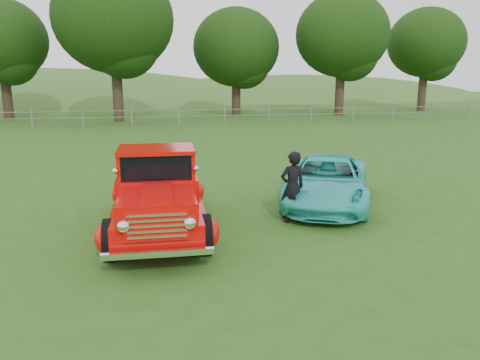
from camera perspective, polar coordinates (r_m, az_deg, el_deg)
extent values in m
plane|color=#255015|center=(9.43, -0.06, -7.24)|extent=(140.00, 140.00, 0.00)
ellipsoid|color=#325D22|center=(69.19, -24.10, 4.91)|extent=(84.00, 60.00, 18.00)
ellipsoid|color=#325D22|center=(74.27, 6.64, 7.26)|extent=(72.00, 52.00, 14.00)
cube|color=#665E56|center=(30.87, -7.45, 7.72)|extent=(48.00, 0.04, 0.04)
cube|color=#665E56|center=(30.84, -7.47, 8.46)|extent=(48.00, 0.04, 0.04)
cylinder|color=black|center=(38.18, -26.59, 9.61)|extent=(0.70, 0.70, 3.96)
ellipsoid|color=black|center=(38.24, -27.14, 14.98)|extent=(6.40, 6.40, 5.76)
cylinder|color=black|center=(33.81, -14.73, 11.03)|extent=(0.70, 0.70, 4.84)
ellipsoid|color=black|center=(33.99, -15.18, 18.45)|extent=(8.00, 8.00, 7.20)
cylinder|color=black|center=(38.31, -0.47, 10.78)|extent=(0.70, 0.70, 3.74)
ellipsoid|color=black|center=(38.34, -0.48, 15.86)|extent=(6.80, 6.80, 6.12)
cylinder|color=black|center=(38.59, 12.07, 11.01)|extent=(0.70, 0.70, 4.40)
ellipsoid|color=black|center=(38.69, 12.36, 16.93)|extent=(7.20, 7.20, 6.48)
cylinder|color=black|center=(45.35, 21.36, 10.52)|extent=(0.70, 0.70, 4.18)
ellipsoid|color=black|center=(45.41, 21.76, 15.30)|extent=(6.60, 6.60, 5.94)
cylinder|color=black|center=(8.61, -15.49, -7.03)|extent=(0.25, 0.76, 0.76)
cylinder|color=black|center=(8.59, -4.34, -6.64)|extent=(0.25, 0.76, 0.76)
cylinder|color=black|center=(11.57, -13.99, -1.86)|extent=(0.25, 0.76, 0.76)
cylinder|color=black|center=(11.55, -5.75, -1.56)|extent=(0.25, 0.76, 0.76)
cube|color=#C50906|center=(9.98, -9.94, -2.81)|extent=(1.63, 4.63, 0.44)
ellipsoid|color=#C50906|center=(8.61, -15.97, -6.79)|extent=(0.43, 0.75, 0.54)
ellipsoid|color=#C50906|center=(8.58, -3.88, -6.36)|extent=(0.43, 0.75, 0.54)
ellipsoid|color=#C50906|center=(11.56, -14.34, -1.68)|extent=(0.43, 0.75, 0.54)
ellipsoid|color=#C50906|center=(11.54, -5.41, -1.35)|extent=(0.43, 0.75, 0.54)
cube|color=#C50906|center=(8.38, -10.07, -3.06)|extent=(1.35, 1.62, 0.42)
cube|color=#C50906|center=(9.78, -10.03, -0.65)|extent=(1.62, 1.37, 0.44)
cube|color=black|center=(9.68, -10.14, 2.06)|extent=(1.46, 1.14, 0.50)
cube|color=#C50906|center=(9.64, -10.20, 3.69)|extent=(1.54, 1.24, 0.08)
cube|color=#C50906|center=(11.20, -9.98, 0.86)|extent=(1.21, 1.97, 0.45)
cube|color=white|center=(7.64, -10.08, -5.57)|extent=(1.07, 0.12, 0.50)
cube|color=white|center=(7.69, -9.95, -8.85)|extent=(1.81, 0.13, 0.10)
cube|color=white|center=(12.36, -9.87, -0.53)|extent=(1.71, 0.13, 0.10)
imported|color=#30C3BD|center=(11.94, 10.55, -0.16)|extent=(3.52, 4.74, 1.20)
imported|color=black|center=(10.37, 6.42, -0.86)|extent=(0.64, 0.48, 1.60)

